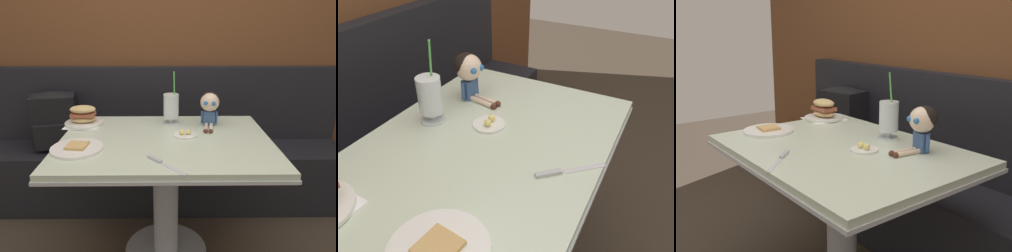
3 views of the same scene
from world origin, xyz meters
The scene contains 10 objects.
wood_panel_wall centered at (0.00, 1.05, 1.20)m, with size 4.40×0.08×2.40m, color brown.
booth_bench centered at (0.00, 0.81, 0.33)m, with size 2.60×0.48×1.00m.
diner_table centered at (0.00, 0.18, 0.54)m, with size 1.11×0.81×0.74m.
toast_plate centered at (-0.43, 0.04, 0.75)m, with size 0.25×0.25×0.03m.
milkshake_glass centered at (0.03, 0.43, 0.84)m, with size 0.10×0.10×0.32m.
sandwich_plate centered at (-0.48, 0.42, 0.79)m, with size 0.22×0.22×0.12m.
butter_saucer centered at (0.10, 0.22, 0.75)m, with size 0.12×0.12×0.04m.
butter_knife centered at (-0.03, -0.11, 0.74)m, with size 0.17×0.19×0.01m.
seated_doll centered at (0.26, 0.41, 0.87)m, with size 0.13×0.23×0.20m.
backpack centered at (-0.79, 0.78, 0.66)m, with size 0.33×0.29×0.41m.
Camera 1 is at (-0.01, -1.36, 1.34)m, focal length 33.66 mm.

